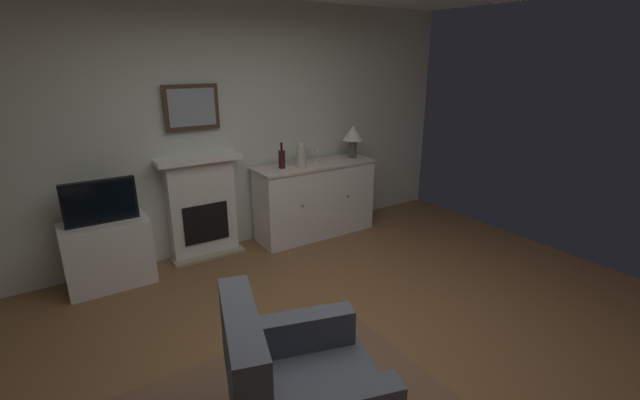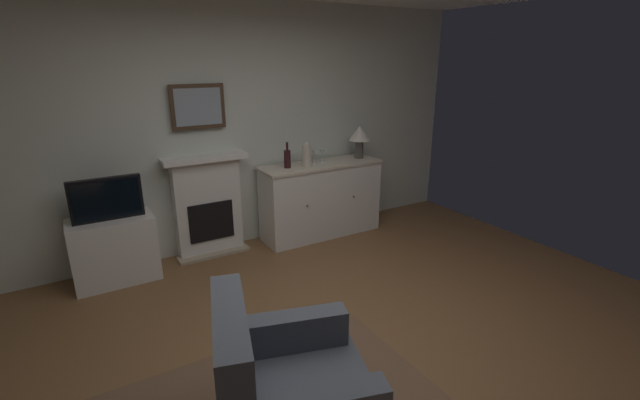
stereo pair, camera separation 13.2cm
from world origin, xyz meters
name	(u,v)px [view 2 (the right image)]	position (x,y,z in m)	size (l,w,h in m)	color
ground_plane	(351,358)	(0.00, 0.00, -0.05)	(6.04, 4.78, 0.10)	brown
wall_rear	(230,129)	(0.00, 2.36, 1.33)	(6.04, 0.06, 2.66)	silver
fireplace_unit	(208,205)	(-0.35, 2.23, 0.55)	(0.87, 0.30, 1.10)	white
framed_picture	(198,107)	(-0.35, 2.28, 1.59)	(0.55, 0.04, 0.45)	#473323
sideboard_cabinet	(321,199)	(0.97, 2.05, 0.45)	(1.47, 0.49, 0.89)	white
table_lamp	(360,135)	(1.52, 2.05, 1.17)	(0.26, 0.26, 0.40)	#4C4742
wine_bottle	(287,158)	(0.54, 2.06, 1.00)	(0.08, 0.08, 0.29)	#331419
wine_glass_left	(314,153)	(0.90, 2.08, 1.01)	(0.07, 0.07, 0.16)	silver
wine_glass_center	(322,152)	(1.01, 2.09, 1.01)	(0.07, 0.07, 0.16)	silver
vase_decorative	(307,154)	(0.75, 2.00, 1.03)	(0.11, 0.11, 0.28)	beige
tv_cabinet	(115,250)	(-1.33, 2.07, 0.32)	(0.75, 0.42, 0.64)	white
tv_set	(106,199)	(-1.33, 2.04, 0.84)	(0.62, 0.07, 0.40)	black
armchair	(286,393)	(-0.77, -0.50, 0.38)	(0.99, 0.96, 0.92)	#474C56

